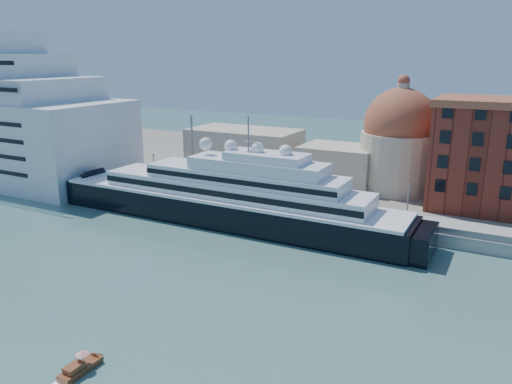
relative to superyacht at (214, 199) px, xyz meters
The scene contains 9 objects.
ground 24.77m from the superyacht, 70.79° to the right, with size 400.00×400.00×0.00m, color #375F5C.
quay 14.00m from the superyacht, 53.94° to the left, with size 180.00×10.00×2.50m, color gray.
land 52.74m from the superyacht, 81.24° to the left, with size 260.00×72.00×2.00m, color slate.
quay_fence 10.42m from the superyacht, 39.06° to the left, with size 180.00×0.10×1.20m, color slate.
superyacht is the anchor object (origin of this frame).
service_barge 26.65m from the superyacht, behind, with size 12.11×4.35×2.70m.
water_taxi 53.72m from the superyacht, 73.55° to the right, with size 1.76×5.13×2.43m.
church 38.13m from the superyacht, 67.47° to the left, with size 66.00×18.00×25.50m.
lamp_posts 11.65m from the superyacht, 116.66° to the left, with size 120.80×2.40×18.00m.
Camera 1 is at (46.50, -61.49, 33.78)m, focal length 35.00 mm.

